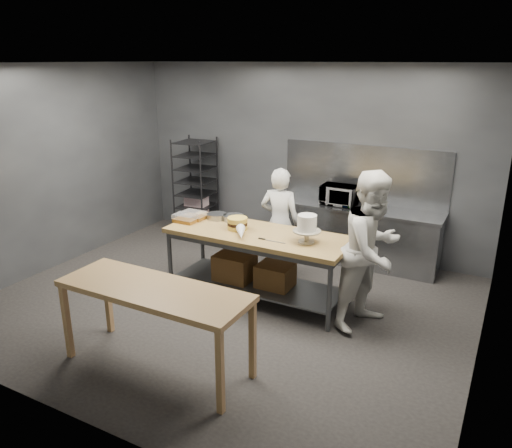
{
  "coord_description": "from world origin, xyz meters",
  "views": [
    {
      "loc": [
        3.1,
        -4.98,
        3.05
      ],
      "look_at": [
        0.26,
        0.32,
        1.05
      ],
      "focal_mm": 35.0,
      "sensor_mm": 36.0,
      "label": 1
    }
  ],
  "objects_px": {
    "work_table": "(255,257)",
    "near_counter": "(154,296)",
    "speed_rack": "(196,188)",
    "chef_behind": "(280,223)",
    "frosted_cake_stand": "(307,226)",
    "layer_cake": "(237,223)",
    "microwave": "(339,195)",
    "chef_right": "(372,251)"
  },
  "relations": [
    {
      "from": "near_counter",
      "to": "chef_right",
      "type": "distance_m",
      "value": 2.52
    },
    {
      "from": "near_counter",
      "to": "frosted_cake_stand",
      "type": "bearing_deg",
      "value": 65.01
    },
    {
      "from": "speed_rack",
      "to": "microwave",
      "type": "height_order",
      "value": "speed_rack"
    },
    {
      "from": "speed_rack",
      "to": "frosted_cake_stand",
      "type": "distance_m",
      "value": 3.38
    },
    {
      "from": "speed_rack",
      "to": "layer_cake",
      "type": "xyz_separation_m",
      "value": [
        1.87,
        -1.74,
        0.14
      ]
    },
    {
      "from": "frosted_cake_stand",
      "to": "layer_cake",
      "type": "distance_m",
      "value": 1.0
    },
    {
      "from": "work_table",
      "to": "chef_behind",
      "type": "distance_m",
      "value": 0.85
    },
    {
      "from": "work_table",
      "to": "near_counter",
      "type": "relative_size",
      "value": 1.2
    },
    {
      "from": "frosted_cake_stand",
      "to": "near_counter",
      "type": "bearing_deg",
      "value": -114.99
    },
    {
      "from": "speed_rack",
      "to": "microwave",
      "type": "xyz_separation_m",
      "value": [
        2.63,
        0.08,
        0.19
      ]
    },
    {
      "from": "chef_behind",
      "to": "frosted_cake_stand",
      "type": "bearing_deg",
      "value": 125.59
    },
    {
      "from": "layer_cake",
      "to": "near_counter",
      "type": "bearing_deg",
      "value": -85.93
    },
    {
      "from": "work_table",
      "to": "layer_cake",
      "type": "bearing_deg",
      "value": -179.2
    },
    {
      "from": "chef_right",
      "to": "chef_behind",
      "type": "bearing_deg",
      "value": 83.85
    },
    {
      "from": "microwave",
      "to": "frosted_cake_stand",
      "type": "xyz_separation_m",
      "value": [
        0.23,
        -1.86,
        0.09
      ]
    },
    {
      "from": "near_counter",
      "to": "chef_right",
      "type": "bearing_deg",
      "value": 48.94
    },
    {
      "from": "work_table",
      "to": "microwave",
      "type": "height_order",
      "value": "microwave"
    },
    {
      "from": "microwave",
      "to": "work_table",
      "type": "bearing_deg",
      "value": -105.3
    },
    {
      "from": "near_counter",
      "to": "chef_behind",
      "type": "distance_m",
      "value": 2.71
    },
    {
      "from": "work_table",
      "to": "speed_rack",
      "type": "height_order",
      "value": "speed_rack"
    },
    {
      "from": "layer_cake",
      "to": "speed_rack",
      "type": "bearing_deg",
      "value": 137.04
    },
    {
      "from": "work_table",
      "to": "chef_right",
      "type": "bearing_deg",
      "value": 0.63
    },
    {
      "from": "chef_behind",
      "to": "microwave",
      "type": "height_order",
      "value": "chef_behind"
    },
    {
      "from": "work_table",
      "to": "layer_cake",
      "type": "relative_size",
      "value": 9.13
    },
    {
      "from": "work_table",
      "to": "near_counter",
      "type": "distance_m",
      "value": 1.9
    },
    {
      "from": "layer_cake",
      "to": "microwave",
      "type": "bearing_deg",
      "value": 67.34
    },
    {
      "from": "chef_behind",
      "to": "microwave",
      "type": "distance_m",
      "value": 1.16
    },
    {
      "from": "speed_rack",
      "to": "microwave",
      "type": "relative_size",
      "value": 3.23
    },
    {
      "from": "chef_right",
      "to": "microwave",
      "type": "xyz_separation_m",
      "value": [
        -1.03,
        1.8,
        0.11
      ]
    },
    {
      "from": "frosted_cake_stand",
      "to": "layer_cake",
      "type": "height_order",
      "value": "frosted_cake_stand"
    },
    {
      "from": "microwave",
      "to": "frosted_cake_stand",
      "type": "distance_m",
      "value": 1.87
    },
    {
      "from": "chef_behind",
      "to": "chef_right",
      "type": "distance_m",
      "value": 1.77
    },
    {
      "from": "work_table",
      "to": "chef_behind",
      "type": "relative_size",
      "value": 1.49
    },
    {
      "from": "frosted_cake_stand",
      "to": "chef_behind",
      "type": "bearing_deg",
      "value": 131.69
    },
    {
      "from": "chef_behind",
      "to": "chef_right",
      "type": "relative_size",
      "value": 0.85
    },
    {
      "from": "work_table",
      "to": "near_counter",
      "type": "xyz_separation_m",
      "value": [
        -0.13,
        -1.88,
        0.24
      ]
    },
    {
      "from": "work_table",
      "to": "speed_rack",
      "type": "distance_m",
      "value": 2.76
    },
    {
      "from": "chef_right",
      "to": "frosted_cake_stand",
      "type": "xyz_separation_m",
      "value": [
        -0.8,
        -0.06,
        0.2
      ]
    },
    {
      "from": "chef_behind",
      "to": "work_table",
      "type": "bearing_deg",
      "value": 86.6
    },
    {
      "from": "near_counter",
      "to": "speed_rack",
      "type": "relative_size",
      "value": 1.14
    },
    {
      "from": "frosted_cake_stand",
      "to": "work_table",
      "type": "bearing_deg",
      "value": 176.74
    },
    {
      "from": "work_table",
      "to": "chef_right",
      "type": "height_order",
      "value": "chef_right"
    }
  ]
}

